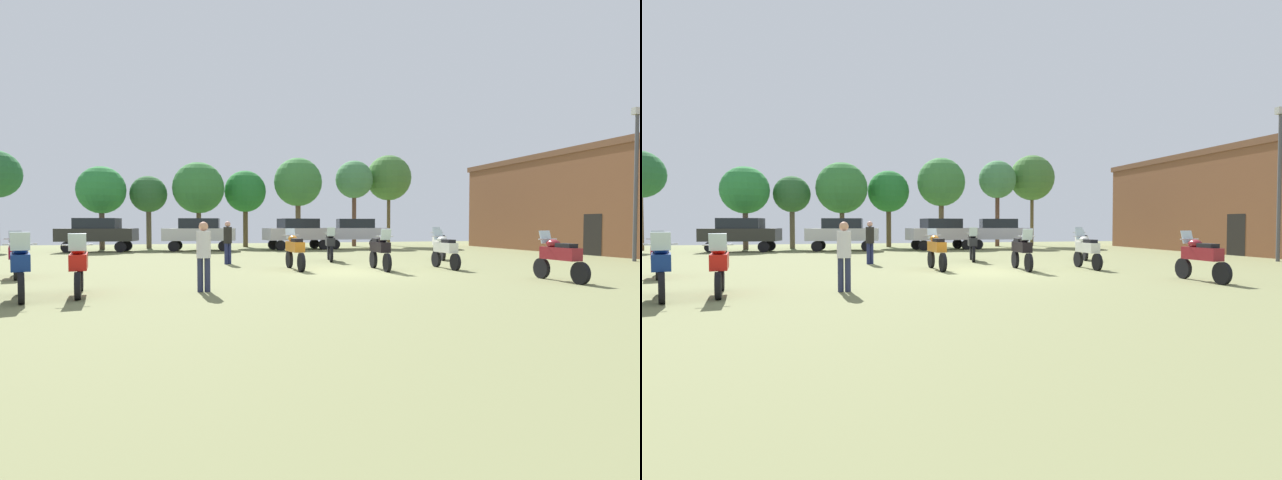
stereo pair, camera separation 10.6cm
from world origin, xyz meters
TOP-DOWN VIEW (x-y plane):
  - ground_plane at (0.00, 0.00)m, footprint 44.00×52.00m
  - brick_building at (18.00, 5.79)m, footprint 6.12×22.38m
  - motorcycle_1 at (4.95, -4.18)m, footprint 0.62×2.17m
  - motorcycle_2 at (5.83, 4.50)m, footprint 0.83×2.20m
  - motorcycle_4 at (0.65, 4.86)m, footprint 0.72×2.18m
  - motorcycle_5 at (-7.80, -3.68)m, footprint 0.69×2.14m
  - motorcycle_6 at (-1.71, 1.22)m, footprint 0.62×2.23m
  - motorcycle_7 at (-10.53, 0.83)m, footprint 0.85×2.13m
  - motorcycle_8 at (1.23, 0.32)m, footprint 0.62×2.23m
  - motorcycle_9 at (3.74, 0.20)m, footprint 0.62×2.10m
  - motorcycle_10 at (-8.89, -4.03)m, footprint 0.84×2.09m
  - car_1 at (-4.87, 14.79)m, footprint 4.47×2.24m
  - car_2 at (-10.75, 15.15)m, footprint 4.47×2.26m
  - car_3 at (5.28, 14.99)m, footprint 4.51×2.40m
  - car_4 at (1.29, 14.61)m, footprint 4.55×2.54m
  - person_1 at (-3.88, 4.28)m, footprint 0.47×0.47m
  - person_2 at (-5.00, -3.82)m, footprint 0.39×0.39m
  - tree_1 at (-4.90, 18.08)m, footprint 3.47×3.47m
  - tree_2 at (-10.94, 17.72)m, footprint 3.03×3.03m
  - tree_3 at (2.17, 18.79)m, footprint 3.52×3.52m
  - tree_5 at (6.25, 18.06)m, footprint 2.77×2.77m
  - tree_6 at (9.30, 18.82)m, footprint 3.45×3.45m
  - tree_7 at (-8.16, 18.57)m, footprint 2.43×2.43m
  - tree_9 at (-1.62, 19.20)m, footprint 2.98×2.98m
  - lamp_post at (13.64, 1.27)m, footprint 0.44×0.24m

SIDE VIEW (x-z plane):
  - ground_plane at x=0.00m, z-range 0.00..0.02m
  - motorcycle_9 at x=3.74m, z-range 0.01..1.45m
  - motorcycle_7 at x=-10.53m, z-range 0.01..1.45m
  - motorcycle_5 at x=-7.80m, z-range 0.01..1.45m
  - motorcycle_1 at x=4.95m, z-range 0.01..1.46m
  - motorcycle_10 at x=-8.89m, z-range 0.01..1.49m
  - motorcycle_8 at x=1.23m, z-range 0.01..1.49m
  - motorcycle_6 at x=-1.71m, z-range 0.01..1.50m
  - motorcycle_2 at x=5.83m, z-range 0.01..1.51m
  - motorcycle_4 at x=0.65m, z-range 0.00..1.52m
  - person_2 at x=-5.00m, z-range 0.16..1.86m
  - person_1 at x=-3.88m, z-range 0.17..1.93m
  - car_1 at x=-4.87m, z-range 0.19..2.19m
  - car_2 at x=-10.75m, z-range 0.19..2.19m
  - car_3 at x=5.28m, z-range 0.19..2.19m
  - car_4 at x=1.29m, z-range 0.19..2.19m
  - brick_building at x=18.00m, z-range 0.01..5.95m
  - tree_7 at x=-8.16m, z-range 1.20..6.08m
  - lamp_post at x=13.64m, z-range 0.41..7.16m
  - tree_2 at x=-10.94m, z-range 1.15..6.51m
  - tree_9 at x=-1.62m, z-range 1.24..6.74m
  - tree_1 at x=-4.90m, z-range 1.19..7.04m
  - tree_3 at x=2.17m, z-range 1.46..7.94m
  - tree_5 at x=6.25m, z-range 1.74..8.06m
  - tree_6 at x=9.30m, z-range 1.74..8.66m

